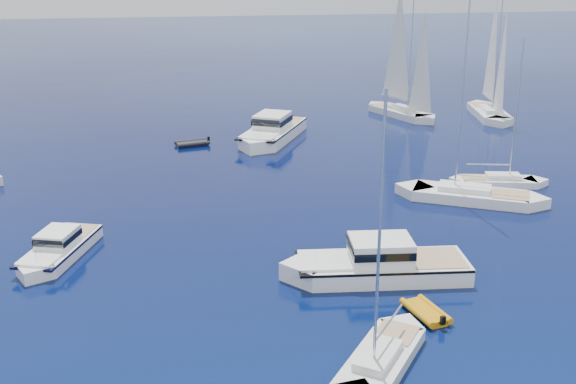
# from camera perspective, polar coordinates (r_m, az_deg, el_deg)

# --- Properties ---
(motor_cruiser_left) EXTENTS (5.30, 9.09, 2.28)m
(motor_cruiser_left) POSITION_cam_1_polar(r_m,az_deg,el_deg) (46.90, -18.12, -5.09)
(motor_cruiser_left) COLOR white
(motor_cruiser_left) RESTS_ON ground
(motor_cruiser_centre) EXTENTS (12.29, 4.79, 3.15)m
(motor_cruiser_centre) POSITION_cam_1_polar(r_m,az_deg,el_deg) (42.35, 7.11, -6.87)
(motor_cruiser_centre) COLOR white
(motor_cruiser_centre) RESTS_ON ground
(motor_cruiser_distant) EXTENTS (9.69, 13.65, 3.48)m
(motor_cruiser_distant) POSITION_cam_1_polar(r_m,az_deg,el_deg) (72.63, -1.34, 4.24)
(motor_cruiser_distant) COLOR white
(motor_cruiser_distant) RESTS_ON ground
(sailboat_fore) EXTENTS (7.45, 8.96, 13.70)m
(sailboat_fore) POSITION_cam_1_polar(r_m,az_deg,el_deg) (33.96, 7.48, -13.87)
(sailboat_fore) COLOR silver
(sailboat_fore) RESTS_ON ground
(sailboat_mid_r) EXTENTS (12.40, 8.65, 18.14)m
(sailboat_mid_r) POSITION_cam_1_polar(r_m,az_deg,el_deg) (56.46, 14.56, -0.69)
(sailboat_mid_r) COLOR white
(sailboat_mid_r) RESTS_ON ground
(sailboat_centre) EXTENTS (8.84, 4.04, 12.59)m
(sailboat_centre) POSITION_cam_1_polar(r_m,az_deg,el_deg) (60.95, 16.68, 0.56)
(sailboat_centre) COLOR white
(sailboat_centre) RESTS_ON ground
(sailboat_sails_r) EXTENTS (7.40, 12.20, 17.52)m
(sailboat_sails_r) POSITION_cam_1_polar(r_m,az_deg,el_deg) (84.77, 9.12, 6.12)
(sailboat_sails_r) COLOR silver
(sailboat_sails_r) RESTS_ON ground
(sailboat_sails_far) EXTENTS (5.50, 12.95, 18.47)m
(sailboat_sails_far) POSITION_cam_1_polar(r_m,az_deg,el_deg) (86.54, 15.98, 5.89)
(sailboat_sails_far) COLOR white
(sailboat_sails_far) RESTS_ON ground
(tender_yellow) EXTENTS (2.40, 3.43, 0.95)m
(tender_yellow) POSITION_cam_1_polar(r_m,az_deg,el_deg) (38.58, 11.10, -9.81)
(tender_yellow) COLOR #C7820B
(tender_yellow) RESTS_ON ground
(tender_grey_far) EXTENTS (3.81, 2.70, 0.95)m
(tender_grey_far) POSITION_cam_1_polar(r_m,az_deg,el_deg) (71.19, -7.78, 3.77)
(tender_grey_far) COLOR black
(tender_grey_far) RESTS_ON ground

